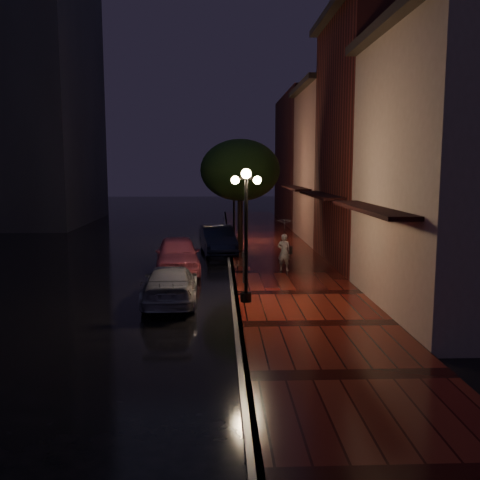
% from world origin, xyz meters
% --- Properties ---
extents(ground, '(120.00, 120.00, 0.00)m').
position_xyz_m(ground, '(0.00, 0.00, 0.00)').
color(ground, black).
rests_on(ground, ground).
extents(sidewalk, '(4.50, 60.00, 0.15)m').
position_xyz_m(sidewalk, '(2.25, 0.00, 0.07)').
color(sidewalk, '#440F0C').
rests_on(sidewalk, ground).
extents(curb, '(0.25, 60.00, 0.15)m').
position_xyz_m(curb, '(0.00, 0.00, 0.07)').
color(curb, '#595451').
rests_on(curb, ground).
extents(storefront_near, '(5.00, 8.00, 8.50)m').
position_xyz_m(storefront_near, '(7.00, -6.00, 4.25)').
color(storefront_near, gray).
rests_on(storefront_near, ground).
extents(storefront_mid, '(5.00, 8.00, 11.00)m').
position_xyz_m(storefront_mid, '(7.00, 2.00, 5.50)').
color(storefront_mid, '#511914').
rests_on(storefront_mid, ground).
extents(storefront_far, '(5.00, 8.00, 9.00)m').
position_xyz_m(storefront_far, '(7.00, 10.00, 4.50)').
color(storefront_far, '#8C5951').
rests_on(storefront_far, ground).
extents(storefront_extra, '(5.00, 12.00, 10.00)m').
position_xyz_m(storefront_extra, '(7.00, 20.00, 5.00)').
color(storefront_extra, '#511914').
rests_on(storefront_extra, ground).
extents(streetlamp_near, '(0.96, 0.36, 4.31)m').
position_xyz_m(streetlamp_near, '(0.35, -5.00, 2.60)').
color(streetlamp_near, black).
rests_on(streetlamp_near, sidewalk).
extents(streetlamp_far, '(0.96, 0.36, 4.31)m').
position_xyz_m(streetlamp_far, '(0.35, 9.00, 2.60)').
color(streetlamp_far, black).
rests_on(streetlamp_far, sidewalk).
extents(street_tree, '(4.16, 4.16, 5.80)m').
position_xyz_m(street_tree, '(0.61, 5.99, 4.24)').
color(street_tree, black).
rests_on(street_tree, sidewalk).
extents(pink_car, '(2.26, 4.70, 1.55)m').
position_xyz_m(pink_car, '(-2.32, 0.82, 0.77)').
color(pink_car, '#CE556F').
rests_on(pink_car, ground).
extents(navy_car, '(2.12, 4.65, 1.48)m').
position_xyz_m(navy_car, '(-0.60, 5.69, 0.74)').
color(navy_car, black).
rests_on(navy_car, ground).
extents(silver_car, '(1.90, 4.39, 1.26)m').
position_xyz_m(silver_car, '(-2.15, -4.51, 0.63)').
color(silver_car, '#95959C').
rests_on(silver_car, ground).
extents(woman_with_umbrella, '(0.92, 0.94, 2.21)m').
position_xyz_m(woman_with_umbrella, '(2.23, 0.20, 1.61)').
color(woman_with_umbrella, silver).
rests_on(woman_with_umbrella, sidewalk).
extents(parking_meter, '(0.13, 0.11, 1.19)m').
position_xyz_m(parking_meter, '(0.40, -2.20, 0.87)').
color(parking_meter, black).
rests_on(parking_meter, sidewalk).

